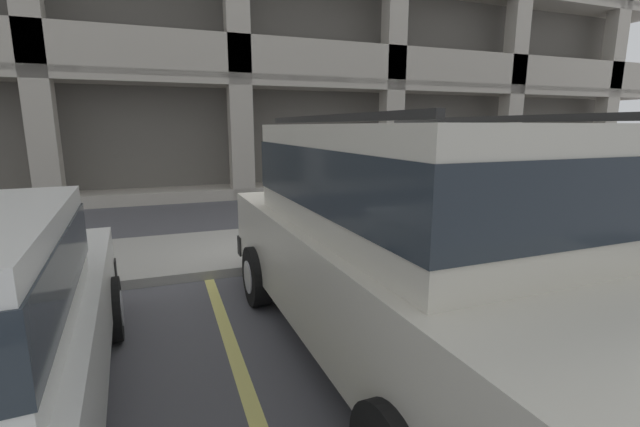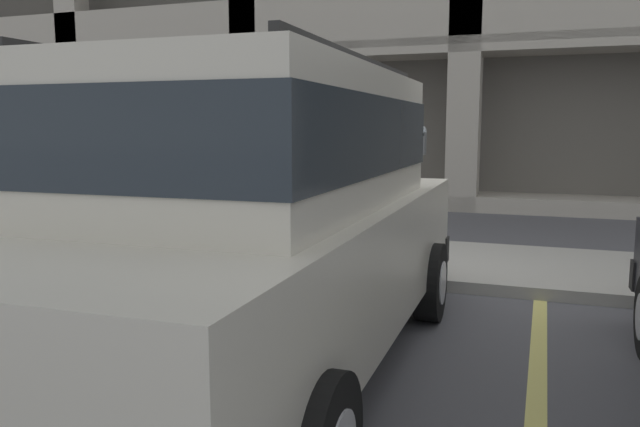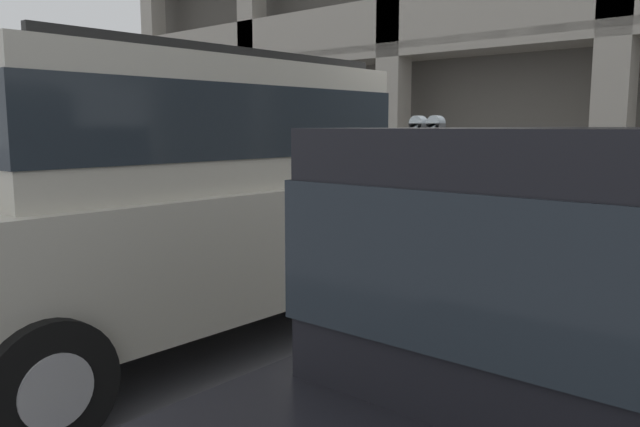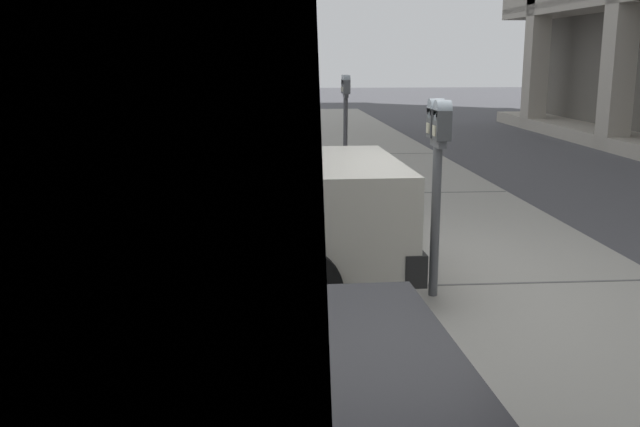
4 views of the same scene
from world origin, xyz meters
TOP-DOWN VIEW (x-y plane):
  - ground_plane at (0.00, 0.00)m, footprint 80.00×80.00m
  - sidewalk at (0.00, 1.30)m, footprint 40.00×2.20m
  - parking_stall_lines at (1.56, -1.40)m, footprint 12.57×4.80m
  - silver_suv at (-0.20, -2.23)m, footprint 2.09×4.81m
  - parking_meter_near at (0.23, 0.35)m, footprint 0.35×0.12m

SIDE VIEW (x-z plane):
  - ground_plane at x=0.00m, z-range -0.10..0.00m
  - parking_stall_lines at x=1.56m, z-range 0.00..0.01m
  - sidewalk at x=0.00m, z-range 0.00..0.12m
  - silver_suv at x=-0.20m, z-range 0.07..2.11m
  - parking_meter_near at x=0.23m, z-range 0.49..2.01m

